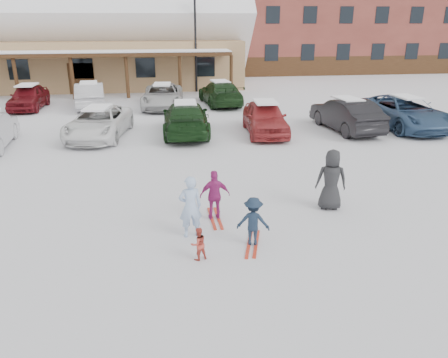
{
  "coord_description": "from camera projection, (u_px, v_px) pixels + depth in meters",
  "views": [
    {
      "loc": [
        -1.27,
        -10.16,
        5.14
      ],
      "look_at": [
        0.3,
        1.0,
        1.0
      ],
      "focal_mm": 35.0,
      "sensor_mm": 36.0,
      "label": 1
    }
  ],
  "objects": [
    {
      "name": "child_magenta",
      "position": [
        215.0,
        195.0,
        11.7
      ],
      "size": [
        0.82,
        0.36,
        1.39
      ],
      "primitive_type": "imported",
      "rotation": [
        0.0,
        0.0,
        3.16
      ],
      "color": "#A52673",
      "rests_on": "ground"
    },
    {
      "name": "parked_car_2",
      "position": [
        99.0,
        123.0,
        19.92
      ],
      "size": [
        3.01,
        5.28,
        1.39
      ],
      "primitive_type": "imported",
      "rotation": [
        0.0,
        0.0,
        -0.15
      ],
      "color": "white",
      "rests_on": "ground"
    },
    {
      "name": "parked_car_4",
      "position": [
        265.0,
        118.0,
        20.56
      ],
      "size": [
        2.09,
        4.6,
        1.53
      ],
      "primitive_type": "imported",
      "rotation": [
        0.0,
        0.0,
        -0.06
      ],
      "color": "#A92F31",
      "rests_on": "ground"
    },
    {
      "name": "conifer_3",
      "position": [
        221.0,
        19.0,
        51.3
      ],
      "size": [
        3.96,
        3.96,
        9.18
      ],
      "color": "black",
      "rests_on": "ground"
    },
    {
      "name": "adult_skier",
      "position": [
        190.0,
        207.0,
        10.73
      ],
      "size": [
        0.63,
        0.45,
        1.59
      ],
      "primitive_type": "imported",
      "rotation": [
        0.0,
        0.0,
        3.27
      ],
      "color": "#A7C3EB",
      "rests_on": "ground"
    },
    {
      "name": "child_navy",
      "position": [
        253.0,
        222.0,
        10.37
      ],
      "size": [
        0.88,
        0.65,
        1.22
      ],
      "primitive_type": "imported",
      "rotation": [
        0.0,
        0.0,
        2.86
      ],
      "color": "#172639",
      "rests_on": "ground"
    },
    {
      "name": "conifer_4",
      "position": [
        433.0,
        8.0,
        56.33
      ],
      "size": [
        5.06,
        5.06,
        11.73
      ],
      "color": "black",
      "rests_on": "ground"
    },
    {
      "name": "ground",
      "position": [
        218.0,
        229.0,
        11.38
      ],
      "size": [
        160.0,
        160.0,
        0.0
      ],
      "primitive_type": "plane",
      "color": "white",
      "rests_on": "ground"
    },
    {
      "name": "parked_car_8",
      "position": [
        29.0,
        97.0,
        26.25
      ],
      "size": [
        1.79,
        4.3,
        1.46
      ],
      "primitive_type": "imported",
      "rotation": [
        0.0,
        0.0,
        -0.02
      ],
      "color": "maroon",
      "rests_on": "ground"
    },
    {
      "name": "parked_car_6",
      "position": [
        405.0,
        112.0,
        21.67
      ],
      "size": [
        2.83,
        5.72,
        1.56
      ],
      "primitive_type": "imported",
      "rotation": [
        0.0,
        0.0,
        0.04
      ],
      "color": "#334F73",
      "rests_on": "ground"
    },
    {
      "name": "lamp_post",
      "position": [
        195.0,
        39.0,
        31.57
      ],
      "size": [
        0.5,
        0.25,
        6.81
      ],
      "color": "black",
      "rests_on": "ground"
    },
    {
      "name": "parked_car_11",
      "position": [
        220.0,
        93.0,
        27.59
      ],
      "size": [
        2.59,
        5.3,
        1.48
      ],
      "primitive_type": "imported",
      "rotation": [
        0.0,
        0.0,
        3.24
      ],
      "color": "#193617",
      "rests_on": "ground"
    },
    {
      "name": "skis_child_magenta",
      "position": [
        215.0,
        218.0,
        11.94
      ],
      "size": [
        0.23,
        1.4,
        0.03
      ],
      "primitive_type": "cube",
      "rotation": [
        0.0,
        0.0,
        3.16
      ],
      "color": "red",
      "rests_on": "ground"
    },
    {
      "name": "parked_car_5",
      "position": [
        346.0,
        115.0,
        21.14
      ],
      "size": [
        2.19,
        4.92,
        1.57
      ],
      "primitive_type": "imported",
      "rotation": [
        0.0,
        0.0,
        3.26
      ],
      "color": "black",
      "rests_on": "ground"
    },
    {
      "name": "parked_car_9",
      "position": [
        90.0,
        95.0,
        26.59
      ],
      "size": [
        2.26,
        4.85,
        1.54
      ],
      "primitive_type": "imported",
      "rotation": [
        0.0,
        0.0,
        3.28
      ],
      "color": "#BDBBC1",
      "rests_on": "ground"
    },
    {
      "name": "toddler_red",
      "position": [
        198.0,
        244.0,
        9.79
      ],
      "size": [
        0.47,
        0.42,
        0.79
      ],
      "primitive_type": "imported",
      "rotation": [
        0.0,
        0.0,
        3.55
      ],
      "color": "#C14335",
      "rests_on": "ground"
    },
    {
      "name": "skis_child_navy",
      "position": [
        253.0,
        244.0,
        10.58
      ],
      "size": [
        0.58,
        1.4,
        0.03
      ],
      "primitive_type": "cube",
      "rotation": [
        0.0,
        0.0,
        2.86
      ],
      "color": "red",
      "rests_on": "ground"
    },
    {
      "name": "parked_car_10",
      "position": [
        163.0,
        96.0,
        26.71
      ],
      "size": [
        2.71,
        5.32,
        1.44
      ],
      "primitive_type": "imported",
      "rotation": [
        0.0,
        0.0,
        -0.06
      ],
      "color": "silver",
      "rests_on": "ground"
    },
    {
      "name": "parked_car_3",
      "position": [
        186.0,
        118.0,
        20.47
      ],
      "size": [
        2.27,
        5.25,
        1.51
      ],
      "primitive_type": "imported",
      "rotation": [
        0.0,
        0.0,
        3.11
      ],
      "color": "black",
      "rests_on": "ground"
    },
    {
      "name": "bystander_dark",
      "position": [
        331.0,
        180.0,
        12.3
      ],
      "size": [
        0.97,
        0.76,
        1.75
      ],
      "primitive_type": "imported",
      "rotation": [
        0.0,
        0.0,
        2.88
      ],
      "color": "#252628",
      "rests_on": "ground"
    },
    {
      "name": "day_lodge",
      "position": [
        62.0,
        35.0,
        34.83
      ],
      "size": [
        29.12,
        12.5,
        10.38
      ],
      "color": "tan",
      "rests_on": "ground"
    }
  ]
}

